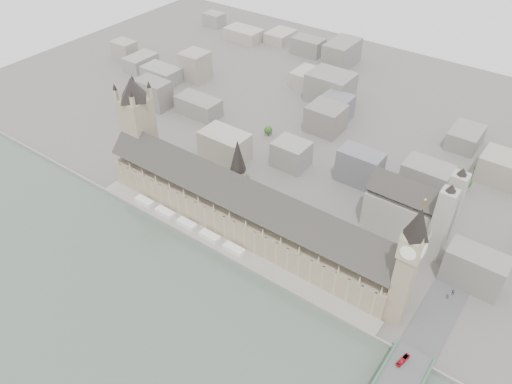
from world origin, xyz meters
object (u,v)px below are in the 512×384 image
Objects in this scene: westminster_abbey at (412,210)px; car_approach at (453,293)px; palace_of_westminster at (244,208)px; elizabeth_tower at (409,260)px; red_bus_north at (403,360)px; victoria_tower at (138,124)px.

car_approach is at bearing -42.92° from westminster_abbey.
car_approach is (165.13, 24.90, -11.80)m from palace_of_westminster.
westminster_abbey is (110.92, 75.30, 2.38)m from palace_of_westminster.
palace_of_westminster is at bearing 175.15° from elizabeth_tower.
red_bus_north reaches higher than car_approach.
westminster_abbey is at bearing 122.85° from car_approach.
elizabeth_tower is (138.00, -11.70, 35.38)m from palace_of_westminster.
palace_of_westminster is 58.55× the size of car_approach.
car_approach is (54.20, -50.40, -14.17)m from westminster_abbey.
victoria_tower reaches higher than palace_of_westminster.
victoria_tower is 291.12m from car_approach.
westminster_abbey is at bearing 123.16° from red_bus_north.
elizabeth_tower is at bearing -72.71° from westminster_abbey.
red_bus_north is at bearing -16.55° from palace_of_westminster.
westminster_abbey is 75.36m from car_approach.
red_bus_north is at bearing -60.23° from elizabeth_tower.
elizabeth_tower reaches higher than car_approach.
elizabeth_tower is at bearing -140.77° from car_approach.
westminster_abbey is at bearing 34.17° from palace_of_westminster.
westminster_abbey reaches higher than car_approach.
westminster_abbey is (232.92, 69.00, -30.12)m from victoria_tower.
palace_of_westminster is 142.94m from elizabeth_tower.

